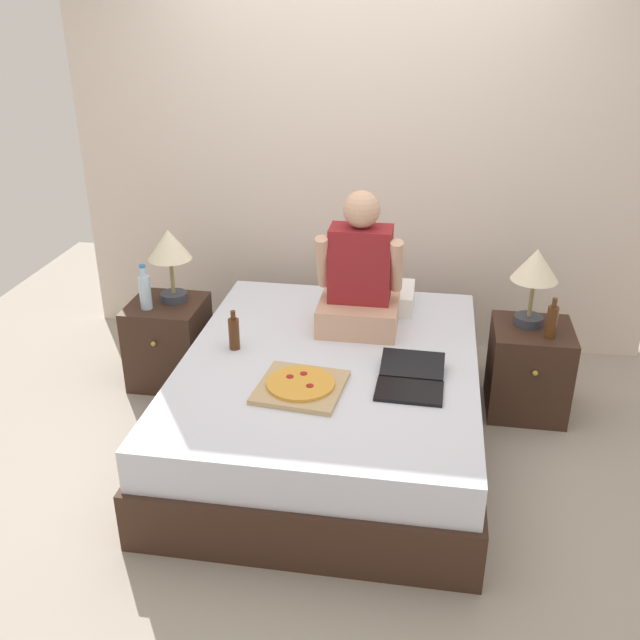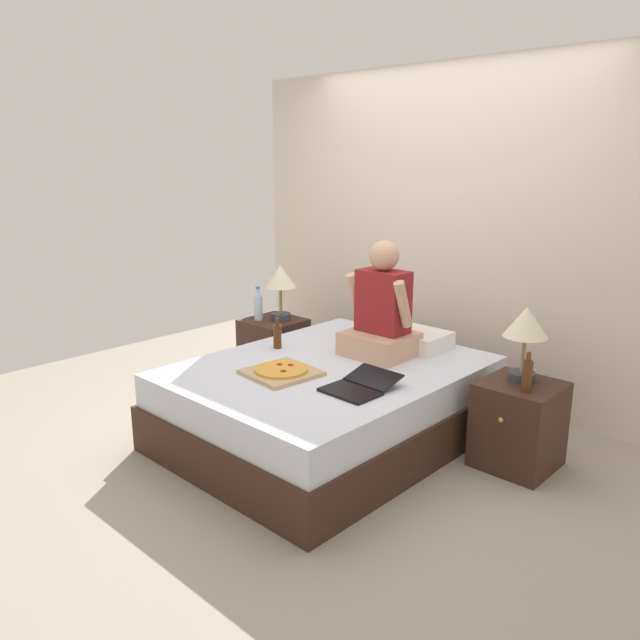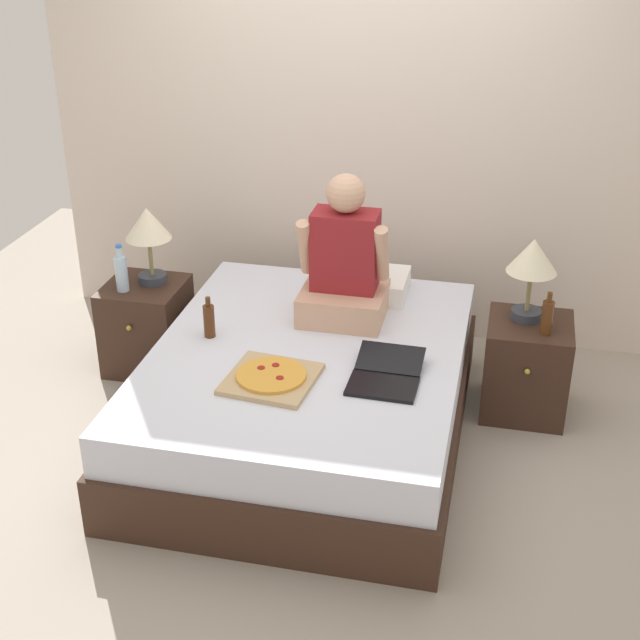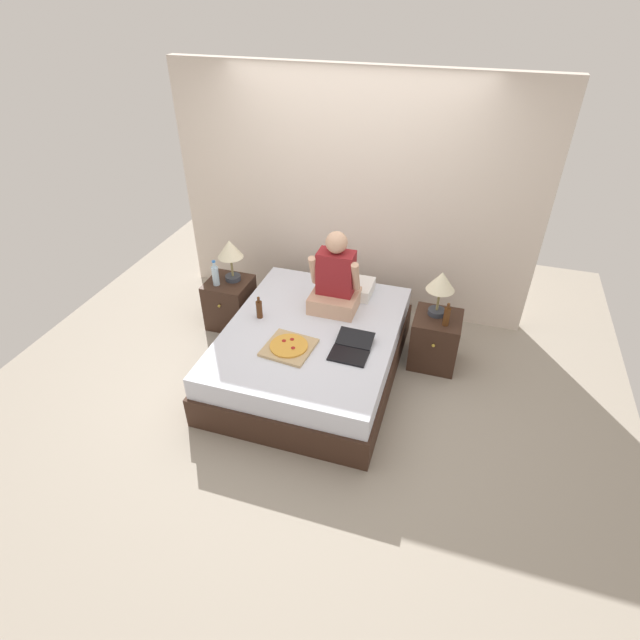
{
  "view_description": "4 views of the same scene",
  "coord_description": "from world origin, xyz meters",
  "px_view_note": "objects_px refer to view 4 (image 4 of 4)",
  "views": [
    {
      "loc": [
        0.47,
        -3.23,
        2.27
      ],
      "look_at": [
        -0.05,
        -0.02,
        0.74
      ],
      "focal_mm": 40.0,
      "sensor_mm": 36.0,
      "label": 1
    },
    {
      "loc": [
        2.59,
        -2.83,
        1.82
      ],
      "look_at": [
        -0.07,
        -0.01,
        0.8
      ],
      "focal_mm": 35.0,
      "sensor_mm": 36.0,
      "label": 2
    },
    {
      "loc": [
        0.92,
        -3.77,
        2.65
      ],
      "look_at": [
        0.1,
        -0.16,
        0.77
      ],
      "focal_mm": 50.0,
      "sensor_mm": 36.0,
      "label": 3
    },
    {
      "loc": [
        1.18,
        -3.46,
        3.18
      ],
      "look_at": [
        0.12,
        -0.13,
        0.72
      ],
      "focal_mm": 28.0,
      "sensor_mm": 36.0,
      "label": 4
    }
  ],
  "objects_px": {
    "water_bottle": "(215,275)",
    "lamp_on_right_nightstand": "(441,284)",
    "nightstand_right": "(435,340)",
    "person_seated": "(335,281)",
    "bed": "(312,351)",
    "pizza_box": "(289,347)",
    "beer_bottle": "(447,316)",
    "nightstand_left": "(230,303)",
    "lamp_on_left_nightstand": "(230,252)",
    "beer_bottle_on_bed": "(259,309)",
    "laptop": "(351,350)"
  },
  "relations": [
    {
      "from": "bed",
      "to": "water_bottle",
      "type": "bearing_deg",
      "value": 160.38
    },
    {
      "from": "bed",
      "to": "beer_bottle",
      "type": "distance_m",
      "value": 1.28
    },
    {
      "from": "water_bottle",
      "to": "beer_bottle",
      "type": "xyz_separation_m",
      "value": [
        2.32,
        -0.01,
        -0.02
      ]
    },
    {
      "from": "bed",
      "to": "laptop",
      "type": "bearing_deg",
      "value": -26.8
    },
    {
      "from": "nightstand_left",
      "to": "person_seated",
      "type": "distance_m",
      "value": 1.31
    },
    {
      "from": "person_seated",
      "to": "pizza_box",
      "type": "distance_m",
      "value": 0.81
    },
    {
      "from": "nightstand_left",
      "to": "pizza_box",
      "type": "height_order",
      "value": "pizza_box"
    },
    {
      "from": "lamp_on_left_nightstand",
      "to": "water_bottle",
      "type": "xyz_separation_m",
      "value": [
        -0.12,
        -0.14,
        -0.22
      ]
    },
    {
      "from": "laptop",
      "to": "nightstand_left",
      "type": "bearing_deg",
      "value": 154.51
    },
    {
      "from": "nightstand_right",
      "to": "lamp_on_right_nightstand",
      "type": "height_order",
      "value": "lamp_on_right_nightstand"
    },
    {
      "from": "nightstand_left",
      "to": "pizza_box",
      "type": "distance_m",
      "value": 1.33
    },
    {
      "from": "bed",
      "to": "laptop",
      "type": "xyz_separation_m",
      "value": [
        0.43,
        -0.22,
        0.28
      ]
    },
    {
      "from": "bed",
      "to": "person_seated",
      "type": "bearing_deg",
      "value": 75.8
    },
    {
      "from": "laptop",
      "to": "beer_bottle_on_bed",
      "type": "relative_size",
      "value": 1.92
    },
    {
      "from": "bed",
      "to": "nightstand_right",
      "type": "distance_m",
      "value": 1.2
    },
    {
      "from": "nightstand_right",
      "to": "laptop",
      "type": "height_order",
      "value": "laptop"
    },
    {
      "from": "lamp_on_left_nightstand",
      "to": "person_seated",
      "type": "bearing_deg",
      "value": -7.27
    },
    {
      "from": "beer_bottle",
      "to": "beer_bottle_on_bed",
      "type": "height_order",
      "value": "beer_bottle"
    },
    {
      "from": "person_seated",
      "to": "pizza_box",
      "type": "bearing_deg",
      "value": -104.69
    },
    {
      "from": "bed",
      "to": "pizza_box",
      "type": "height_order",
      "value": "pizza_box"
    },
    {
      "from": "nightstand_right",
      "to": "laptop",
      "type": "relative_size",
      "value": 1.25
    },
    {
      "from": "lamp_on_left_nightstand",
      "to": "bed",
      "type": "bearing_deg",
      "value": -27.99
    },
    {
      "from": "water_bottle",
      "to": "person_seated",
      "type": "xyz_separation_m",
      "value": [
        1.27,
        -0.01,
        0.16
      ]
    },
    {
      "from": "water_bottle",
      "to": "lamp_on_right_nightstand",
      "type": "distance_m",
      "value": 2.23
    },
    {
      "from": "pizza_box",
      "to": "lamp_on_right_nightstand",
      "type": "bearing_deg",
      "value": 37.86
    },
    {
      "from": "laptop",
      "to": "lamp_on_right_nightstand",
      "type": "bearing_deg",
      "value": 50.78
    },
    {
      "from": "lamp_on_left_nightstand",
      "to": "person_seated",
      "type": "xyz_separation_m",
      "value": [
        1.15,
        -0.15,
        -0.06
      ]
    },
    {
      "from": "beer_bottle",
      "to": "person_seated",
      "type": "bearing_deg",
      "value": 179.8
    },
    {
      "from": "nightstand_left",
      "to": "lamp_on_left_nightstand",
      "type": "bearing_deg",
      "value": 51.37
    },
    {
      "from": "lamp_on_left_nightstand",
      "to": "beer_bottle",
      "type": "xyz_separation_m",
      "value": [
        2.2,
        -0.15,
        -0.23
      ]
    },
    {
      "from": "nightstand_right",
      "to": "pizza_box",
      "type": "relative_size",
      "value": 1.2
    },
    {
      "from": "water_bottle",
      "to": "person_seated",
      "type": "relative_size",
      "value": 0.35
    },
    {
      "from": "nightstand_left",
      "to": "lamp_on_right_nightstand",
      "type": "height_order",
      "value": "lamp_on_right_nightstand"
    },
    {
      "from": "laptop",
      "to": "bed",
      "type": "bearing_deg",
      "value": 153.2
    },
    {
      "from": "person_seated",
      "to": "pizza_box",
      "type": "xyz_separation_m",
      "value": [
        -0.2,
        -0.74,
        -0.27
      ]
    },
    {
      "from": "water_bottle",
      "to": "beer_bottle_on_bed",
      "type": "relative_size",
      "value": 1.25
    },
    {
      "from": "lamp_on_left_nightstand",
      "to": "beer_bottle_on_bed",
      "type": "relative_size",
      "value": 2.05
    },
    {
      "from": "pizza_box",
      "to": "bed",
      "type": "bearing_deg",
      "value": 74.73
    },
    {
      "from": "lamp_on_left_nightstand",
      "to": "laptop",
      "type": "relative_size",
      "value": 1.07
    },
    {
      "from": "lamp_on_right_nightstand",
      "to": "beer_bottle_on_bed",
      "type": "xyz_separation_m",
      "value": [
        -1.57,
        -0.53,
        -0.25
      ]
    },
    {
      "from": "nightstand_right",
      "to": "lamp_on_right_nightstand",
      "type": "bearing_deg",
      "value": 120.93
    },
    {
      "from": "beer_bottle",
      "to": "laptop",
      "type": "distance_m",
      "value": 0.96
    },
    {
      "from": "beer_bottle",
      "to": "laptop",
      "type": "xyz_separation_m",
      "value": [
        -0.73,
        -0.62,
        -0.09
      ]
    },
    {
      "from": "bed",
      "to": "nightstand_left",
      "type": "relative_size",
      "value": 3.77
    },
    {
      "from": "water_bottle",
      "to": "laptop",
      "type": "distance_m",
      "value": 1.71
    },
    {
      "from": "person_seated",
      "to": "beer_bottle_on_bed",
      "type": "bearing_deg",
      "value": -148.44
    },
    {
      "from": "water_bottle",
      "to": "nightstand_right",
      "type": "relative_size",
      "value": 0.52
    },
    {
      "from": "lamp_on_right_nightstand",
      "to": "beer_bottle",
      "type": "xyz_separation_m",
      "value": [
        0.1,
        -0.15,
        -0.23
      ]
    },
    {
      "from": "laptop",
      "to": "nightstand_right",
      "type": "bearing_deg",
      "value": 47.55
    },
    {
      "from": "person_seated",
      "to": "laptop",
      "type": "distance_m",
      "value": 0.75
    }
  ]
}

